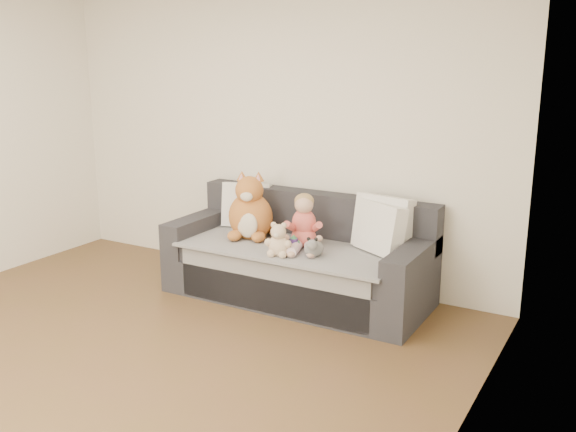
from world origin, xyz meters
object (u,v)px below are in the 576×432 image
object	(u,v)px
plush_cat	(250,213)
sippy_cup	(294,242)
toddler	(304,225)
teddy_bear	(278,242)
sofa	(299,262)

from	to	relation	value
plush_cat	sippy_cup	world-z (taller)	plush_cat
toddler	teddy_bear	xyz separation A→B (m)	(-0.07, -0.29, -0.08)
toddler	sippy_cup	distance (m)	0.16
sofa	teddy_bear	size ratio (longest dim) A/B	7.95
toddler	sippy_cup	xyz separation A→B (m)	(-0.04, -0.10, -0.12)
plush_cat	toddler	bearing A→B (deg)	-23.47
sofa	plush_cat	world-z (taller)	plush_cat
sofa	plush_cat	distance (m)	0.59
toddler	plush_cat	xyz separation A→B (m)	(-0.54, 0.04, 0.03)
sofa	plush_cat	bearing A→B (deg)	-173.61
teddy_bear	plush_cat	bearing A→B (deg)	131.62
sofa	sippy_cup	world-z (taller)	sofa
plush_cat	sippy_cup	distance (m)	0.54
sippy_cup	sofa	bearing A→B (deg)	105.46
sippy_cup	teddy_bear	bearing A→B (deg)	-98.46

